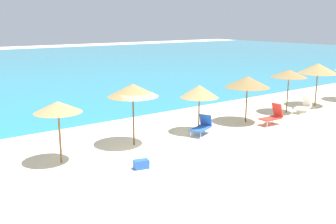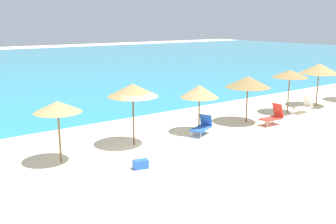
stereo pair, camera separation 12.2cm
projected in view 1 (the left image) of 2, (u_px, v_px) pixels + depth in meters
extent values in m
plane|color=beige|center=(160.00, 151.00, 17.31)|extent=(160.00, 160.00, 0.00)
cylinder|color=brown|center=(60.00, 136.00, 15.69)|extent=(0.09, 0.09, 2.27)
cone|color=tan|center=(58.00, 107.00, 15.41)|extent=(1.93, 1.93, 0.46)
cylinder|color=brown|center=(134.00, 119.00, 17.93)|extent=(0.08, 0.08, 2.48)
cone|color=#9E7F4C|center=(133.00, 90.00, 17.61)|extent=(2.33, 2.33, 0.58)
cylinder|color=brown|center=(199.00, 114.00, 20.04)|extent=(0.07, 0.07, 2.02)
cone|color=tan|center=(199.00, 91.00, 19.77)|extent=(1.99, 1.99, 0.65)
cylinder|color=brown|center=(246.00, 104.00, 22.04)|extent=(0.08, 0.08, 2.20)
cone|color=olive|center=(247.00, 82.00, 21.75)|extent=(2.54, 2.54, 0.62)
cylinder|color=brown|center=(288.00, 94.00, 24.35)|extent=(0.08, 0.08, 2.42)
cone|color=olive|center=(289.00, 73.00, 24.06)|extent=(2.24, 2.24, 0.47)
cylinder|color=brown|center=(316.00, 89.00, 26.40)|extent=(0.09, 0.09, 2.38)
cone|color=#9E7F4C|center=(318.00, 68.00, 26.09)|extent=(2.64, 2.64, 0.68)
cube|color=red|center=(270.00, 119.00, 21.61)|extent=(1.25, 0.72, 0.07)
cube|color=red|center=(277.00, 110.00, 21.82)|extent=(0.36, 0.67, 0.81)
cylinder|color=silver|center=(260.00, 122.00, 21.60)|extent=(0.04, 0.04, 0.33)
cylinder|color=silver|center=(267.00, 124.00, 21.15)|extent=(0.04, 0.04, 0.33)
cylinder|color=silver|center=(272.00, 120.00, 22.16)|extent=(0.04, 0.04, 0.33)
cylinder|color=silver|center=(280.00, 122.00, 21.71)|extent=(0.04, 0.04, 0.33)
cube|color=blue|center=(201.00, 129.00, 19.68)|extent=(1.44, 1.10, 0.07)
cube|color=blue|center=(206.00, 120.00, 20.11)|extent=(0.43, 0.67, 0.62)
cylinder|color=silver|center=(191.00, 134.00, 19.40)|extent=(0.04, 0.04, 0.31)
cylinder|color=silver|center=(201.00, 136.00, 19.12)|extent=(0.04, 0.04, 0.31)
cylinder|color=silver|center=(200.00, 129.00, 20.32)|extent=(0.04, 0.04, 0.31)
cylinder|color=silver|center=(210.00, 130.00, 20.04)|extent=(0.04, 0.04, 0.31)
cube|color=white|center=(301.00, 108.00, 24.54)|extent=(1.32, 0.68, 0.07)
cube|color=white|center=(307.00, 101.00, 24.83)|extent=(0.31, 0.62, 0.75)
cylinder|color=silver|center=(293.00, 111.00, 24.42)|extent=(0.04, 0.04, 0.27)
cylinder|color=silver|center=(300.00, 113.00, 24.04)|extent=(0.04, 0.04, 0.27)
cylinder|color=silver|center=(302.00, 109.00, 25.11)|extent=(0.04, 0.04, 0.27)
cylinder|color=silver|center=(309.00, 110.00, 24.73)|extent=(0.04, 0.04, 0.27)
cube|color=blue|center=(141.00, 164.00, 15.25)|extent=(0.66, 0.48, 0.36)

